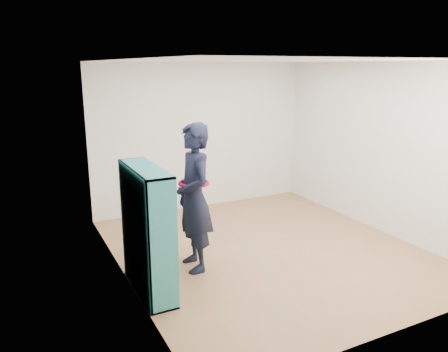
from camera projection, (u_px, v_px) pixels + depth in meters
name	position (u px, v px, depth m)	size (l,w,h in m)	color
floor	(267.00, 249.00, 6.20)	(4.50, 4.50, 0.00)	#946943
ceiling	(272.00, 60.00, 5.56)	(4.50, 4.50, 0.00)	white
wall_left	(122.00, 176.00, 5.01)	(0.02, 4.50, 2.60)	silver
wall_right	(378.00, 148.00, 6.75)	(0.02, 4.50, 2.60)	silver
wall_back	(202.00, 137.00, 7.83)	(4.00, 0.02, 2.60)	silver
wall_front	(403.00, 207.00, 3.94)	(4.00, 0.02, 2.60)	silver
bookshelf	(145.00, 233.00, 4.90)	(0.32, 1.10, 1.46)	teal
person	(194.00, 198.00, 5.43)	(0.49, 0.71, 1.88)	black
smartphone	(180.00, 188.00, 5.42)	(0.01, 0.10, 0.14)	silver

